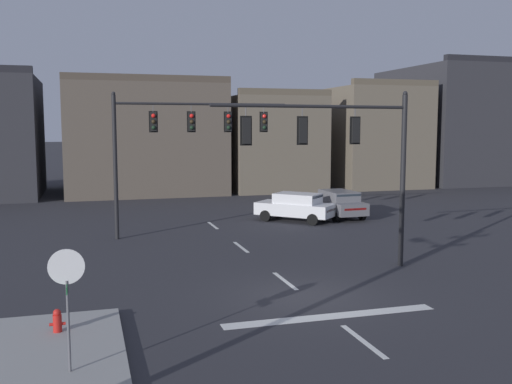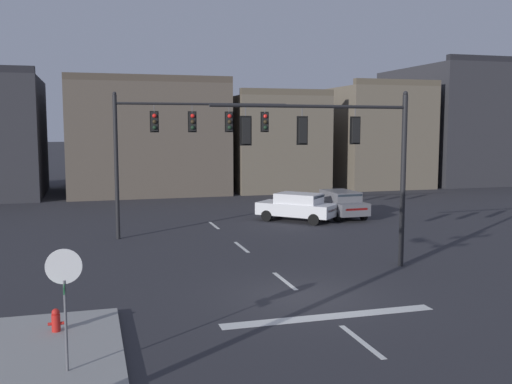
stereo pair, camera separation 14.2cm
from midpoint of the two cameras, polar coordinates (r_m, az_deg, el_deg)
The scene contains 11 objects.
ground_plane at distance 18.87m, azimuth 4.66°, elevation -10.19°, with size 400.00×400.00×0.00m, color #2B2B30.
sidewalk_near_corner at distance 14.03m, azimuth -23.38°, elevation -16.38°, with size 5.00×8.00×0.15m, color gray.
stop_bar_paint at distance 17.11m, azimuth 7.12°, elevation -11.98°, with size 6.40×0.50×0.01m, color silver.
lane_centreline at distance 20.68m, azimuth 2.65°, elevation -8.68°, with size 0.16×26.40×0.01m.
signal_mast_near_side at distance 21.67m, azimuth 8.52°, elevation 4.39°, with size 7.70×0.57×6.72m.
signal_mast_far_side at distance 28.57m, azimuth -7.92°, elevation 5.62°, with size 8.50×0.58×7.02m.
stop_sign at distance 13.10m, azimuth -18.33°, elevation -8.25°, with size 0.76×0.64×2.83m.
car_lot_nearside at distance 33.26m, azimuth 3.79°, elevation -1.41°, with size 4.40×4.36×1.61m.
car_lot_middle at distance 34.91m, azimuth 7.92°, elevation -1.09°, with size 2.07×4.52×1.61m.
fire_hydrant at distance 16.16m, azimuth -19.10°, elevation -12.20°, with size 0.40×0.30×0.75m.
building_row at distance 51.77m, azimuth -0.01°, elevation 5.62°, with size 52.99×13.05×11.49m.
Camera 1 is at (-6.60, -16.84, 5.39)m, focal length 40.86 mm.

